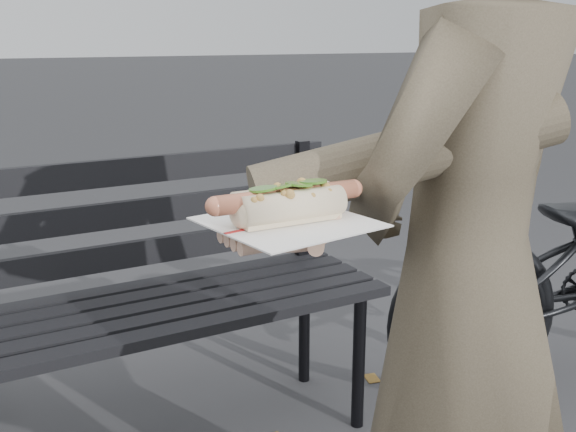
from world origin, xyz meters
The scene contains 3 objects.
park_bench centered at (0.05, 1.04, 0.52)m, with size 1.50×0.44×0.88m.
person centered at (0.41, 0.03, 0.80)m, with size 0.58×0.38×1.59m, color #443C2D.
held_hotdog centered at (0.20, 0.00, 1.03)m, with size 0.63×0.30×0.20m.
Camera 1 is at (-0.40, -0.78, 1.22)m, focal length 42.00 mm.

